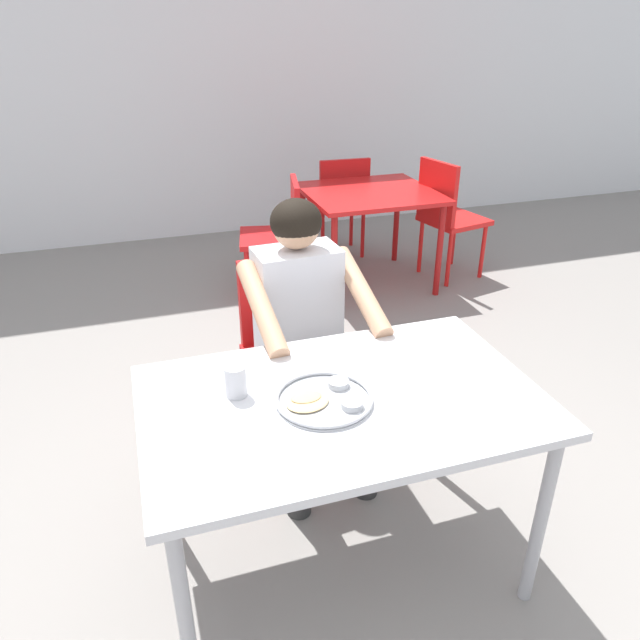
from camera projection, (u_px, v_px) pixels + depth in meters
name	position (u px, v px, depth m)	size (l,w,h in m)	color
ground_plane	(334.00, 562.00, 2.25)	(12.00, 12.00, 0.05)	gray
back_wall	(175.00, 31.00, 4.82)	(12.00, 0.12, 3.40)	white
table_foreground	(342.00, 416.00, 1.92)	(1.25, 0.79, 0.74)	silver
thali_tray	(325.00, 399.00, 1.86)	(0.31, 0.31, 0.03)	#B7BABF
drinking_cup	(236.00, 380.00, 1.87)	(0.07, 0.07, 0.11)	silver
chair_foreground	(290.00, 338.00, 2.70)	(0.44, 0.42, 0.87)	red
diner_foreground	(306.00, 319.00, 2.43)	(0.51, 0.57, 1.18)	#2E2E2E
table_background_red	(370.00, 202.00, 4.27)	(0.90, 0.85, 0.70)	red
chair_red_left	(280.00, 229.00, 4.16)	(0.49, 0.51, 0.82)	red
chair_red_right	(447.00, 212.00, 4.42)	(0.50, 0.49, 0.90)	red
chair_red_far	(341.00, 199.00, 4.83)	(0.44, 0.40, 0.82)	red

